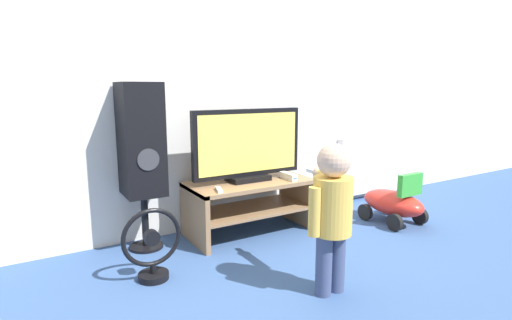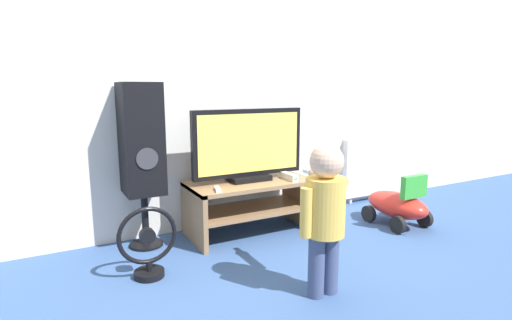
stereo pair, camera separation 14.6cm
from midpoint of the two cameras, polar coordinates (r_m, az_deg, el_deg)
ground_plane at (r=3.09m, az=0.07°, el=-11.66°), size 16.00×16.00×0.00m
wall_back at (r=3.37m, az=-5.11°, el=12.71°), size 10.00×0.06×2.60m
tv_stand at (r=3.20m, az=-2.23°, el=-5.54°), size 0.99×0.49×0.43m
television at (r=3.13m, az=-2.48°, el=2.02°), size 0.94×0.20×0.57m
game_console at (r=3.22m, az=3.35°, el=-2.33°), size 0.05×0.19×0.05m
remote_primary at (r=2.87m, az=-6.77°, el=-4.25°), size 0.07×0.13×0.03m
child at (r=2.25m, az=8.90°, el=-6.58°), size 0.33×0.48×0.86m
speaker_tower at (r=2.92m, az=-17.48°, el=2.37°), size 0.27×0.32×1.19m
floor_fan at (r=2.56m, az=-16.23°, el=-11.93°), size 0.37×0.19×0.45m
ride_on_toy at (r=3.64m, az=17.98°, el=-5.82°), size 0.36×0.59×0.46m
radiator at (r=4.25m, az=13.57°, el=-0.87°), size 0.56×0.08×0.65m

